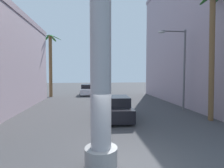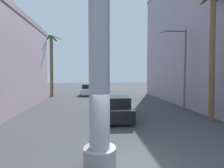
# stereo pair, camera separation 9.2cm
# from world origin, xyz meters

# --- Properties ---
(ground_plane) EXTENTS (89.27, 89.27, 0.00)m
(ground_plane) POSITION_xyz_m (0.00, 10.00, 0.00)
(ground_plane) COLOR #424244
(building_right) EXTENTS (6.35, 20.83, 14.11)m
(building_right) POSITION_xyz_m (10.32, 10.73, 7.07)
(building_right) COLOR #9E8C99
(building_right) RESTS_ON ground
(street_lamp) EXTENTS (2.43, 0.28, 6.80)m
(street_lamp) POSITION_xyz_m (6.15, 8.45, 4.13)
(street_lamp) COLOR #59595E
(street_lamp) RESTS_ON ground
(car_lead) EXTENTS (2.22, 5.01, 1.56)m
(car_lead) POSITION_xyz_m (0.39, 6.70, 0.70)
(car_lead) COLOR black
(car_lead) RESTS_ON ground
(car_far) EXTENTS (2.12, 4.57, 1.56)m
(car_far) POSITION_xyz_m (-1.83, 20.63, 0.74)
(car_far) COLOR black
(car_far) RESTS_ON ground
(palm_tree_near_right) EXTENTS (2.70, 2.57, 8.54)m
(palm_tree_near_right) POSITION_xyz_m (6.50, 4.90, 5.30)
(palm_tree_near_right) COLOR brown
(palm_tree_near_right) RESTS_ON ground
(palm_tree_far_left) EXTENTS (2.93, 3.02, 8.36)m
(palm_tree_far_left) POSITION_xyz_m (-6.73, 18.86, 4.80)
(palm_tree_far_left) COLOR brown
(palm_tree_far_left) RESTS_ON ground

